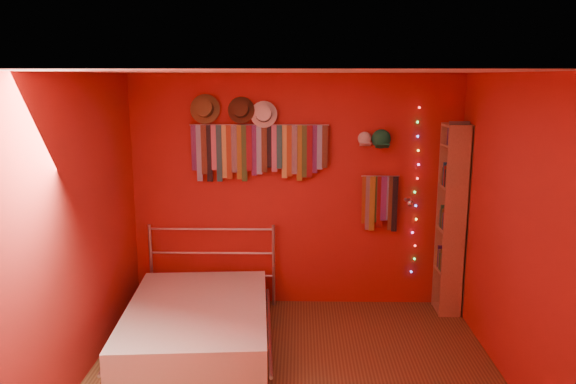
# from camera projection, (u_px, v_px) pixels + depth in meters

# --- Properties ---
(back_wall) EXTENTS (3.50, 0.02, 2.50)m
(back_wall) POSITION_uv_depth(u_px,v_px,m) (296.00, 192.00, 6.01)
(back_wall) COLOR #A51C1A
(back_wall) RESTS_ON ground
(right_wall) EXTENTS (0.02, 3.50, 2.50)m
(right_wall) POSITION_uv_depth(u_px,v_px,m) (524.00, 239.00, 4.27)
(right_wall) COLOR #A51C1A
(right_wall) RESTS_ON ground
(left_wall) EXTENTS (0.02, 3.50, 2.50)m
(left_wall) POSITION_uv_depth(u_px,v_px,m) (68.00, 237.00, 4.33)
(left_wall) COLOR #A51C1A
(left_wall) RESTS_ON ground
(ceiling) EXTENTS (3.50, 3.50, 0.02)m
(ceiling) POSITION_uv_depth(u_px,v_px,m) (295.00, 72.00, 4.04)
(ceiling) COLOR white
(ceiling) RESTS_ON back_wall
(tie_rack) EXTENTS (1.45, 0.03, 0.60)m
(tie_rack) POSITION_uv_depth(u_px,v_px,m) (258.00, 149.00, 5.86)
(tie_rack) COLOR #B9B9BE
(tie_rack) RESTS_ON back_wall
(small_tie_rack) EXTENTS (0.40, 0.03, 0.60)m
(small_tie_rack) POSITION_uv_depth(u_px,v_px,m) (380.00, 201.00, 5.95)
(small_tie_rack) COLOR #B9B9BE
(small_tie_rack) RESTS_ON back_wall
(fedora_olive) EXTENTS (0.31, 0.17, 0.30)m
(fedora_olive) POSITION_uv_depth(u_px,v_px,m) (204.00, 108.00, 5.75)
(fedora_olive) COLOR brown
(fedora_olive) RESTS_ON back_wall
(fedora_brown) EXTENTS (0.28, 0.15, 0.27)m
(fedora_brown) POSITION_uv_depth(u_px,v_px,m) (241.00, 109.00, 5.75)
(fedora_brown) COLOR #422A17
(fedora_brown) RESTS_ON back_wall
(fedora_white) EXTENTS (0.28, 0.15, 0.27)m
(fedora_white) POSITION_uv_depth(u_px,v_px,m) (264.00, 114.00, 5.76)
(fedora_white) COLOR white
(fedora_white) RESTS_ON back_wall
(cap_white) EXTENTS (0.16, 0.20, 0.16)m
(cap_white) POSITION_uv_depth(u_px,v_px,m) (365.00, 139.00, 5.83)
(cap_white) COLOR silver
(cap_white) RESTS_ON back_wall
(cap_green) EXTENTS (0.19, 0.24, 0.19)m
(cap_green) POSITION_uv_depth(u_px,v_px,m) (381.00, 139.00, 5.83)
(cap_green) COLOR #186F42
(cap_green) RESTS_ON back_wall
(fairy_lights) EXTENTS (0.06, 0.02, 1.80)m
(fairy_lights) POSITION_uv_depth(u_px,v_px,m) (416.00, 192.00, 5.95)
(fairy_lights) COLOR #FF3333
(fairy_lights) RESTS_ON back_wall
(reading_lamp) EXTENTS (0.07, 0.30, 0.09)m
(reading_lamp) POSITION_uv_depth(u_px,v_px,m) (410.00, 202.00, 5.78)
(reading_lamp) COLOR #B9B9BE
(reading_lamp) RESTS_ON back_wall
(bookshelf) EXTENTS (0.25, 0.34, 2.00)m
(bookshelf) POSITION_uv_depth(u_px,v_px,m) (455.00, 219.00, 5.81)
(bookshelf) COLOR #956143
(bookshelf) RESTS_ON ground
(bed) EXTENTS (1.49, 1.92, 0.91)m
(bed) POSITION_uv_depth(u_px,v_px,m) (197.00, 324.00, 5.21)
(bed) COLOR #B9B9BE
(bed) RESTS_ON ground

